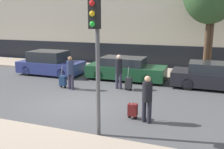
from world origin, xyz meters
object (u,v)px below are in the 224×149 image
traffic_light (96,42)px  pedestrian_left (70,71)px  parked_car_0 (50,64)px  trolley_right (133,110)px  trolley_left (63,81)px  trolley_center (129,83)px  parked_car_1 (125,69)px  parked_car_2 (217,77)px  pedestrian_right (147,97)px  pedestrian_center (119,70)px

traffic_light → pedestrian_left: bearing=127.6°
parked_car_0 → trolley_right: bearing=-37.1°
trolley_left → trolley_center: 3.35m
trolley_center → trolley_right: (1.15, -3.36, -0.05)m
traffic_light → parked_car_0: bearing=132.1°
parked_car_1 → pedestrian_left: pedestrian_left is taller
parked_car_2 → pedestrian_left: size_ratio=2.72×
pedestrian_left → pedestrian_right: bearing=-17.5°
parked_car_2 → trolley_left: (-7.37, -2.55, -0.26)m
pedestrian_center → trolley_center: (0.54, -0.10, -0.60)m
parked_car_1 → trolley_right: size_ratio=4.11×
pedestrian_center → trolley_center: bearing=179.9°
parked_car_1 → traffic_light: size_ratio=1.12×
trolley_left → trolley_right: trolley_left is taller
trolley_center → traffic_light: 5.64m
parked_car_1 → pedestrian_right: 6.09m
parked_car_1 → trolley_center: bearing=-68.9°
trolley_left → pedestrian_right: bearing=-29.6°
parked_car_1 → pedestrian_left: 3.49m
parked_car_2 → pedestrian_center: 4.97m
parked_car_1 → trolley_left: bearing=-132.1°
parked_car_1 → pedestrian_center: pedestrian_center is taller
parked_car_1 → trolley_right: bearing=-70.3°
pedestrian_center → trolley_center: pedestrian_center is taller
parked_car_2 → pedestrian_center: size_ratio=2.62×
parked_car_1 → traffic_light: bearing=-79.6°
pedestrian_center → parked_car_0: bearing=-8.0°
parked_car_1 → trolley_left: size_ratio=3.84×
parked_car_1 → pedestrian_right: size_ratio=2.74×
trolley_right → parked_car_2: bearing=60.6°
pedestrian_left → trolley_center: (2.74, 0.82, -0.56)m
pedestrian_left → traffic_light: size_ratio=0.42×
parked_car_0 → trolley_left: 3.44m
trolley_center → trolley_left: bearing=-168.1°
parked_car_0 → pedestrian_right: (7.33, -5.29, 0.24)m
traffic_light → pedestrian_center: bearing=101.6°
pedestrian_left → pedestrian_center: 2.39m
pedestrian_right → pedestrian_center: bearing=137.4°
trolley_right → pedestrian_left: bearing=146.9°
trolley_right → parked_car_1: bearing=109.7°
parked_car_0 → pedestrian_left: size_ratio=2.41×
parked_car_2 → trolley_left: size_ratio=3.90×
parked_car_0 → trolley_center: bearing=-17.5°
trolley_center → trolley_right: 3.55m
trolley_left → trolley_right: bearing=-31.1°
parked_car_2 → traffic_light: (-3.58, -6.90, 2.21)m
trolley_right → traffic_light: size_ratio=0.27×
pedestrian_center → pedestrian_left: bearing=32.9°
pedestrian_center → parked_car_1: bearing=-72.5°
trolley_center → pedestrian_right: size_ratio=0.73×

